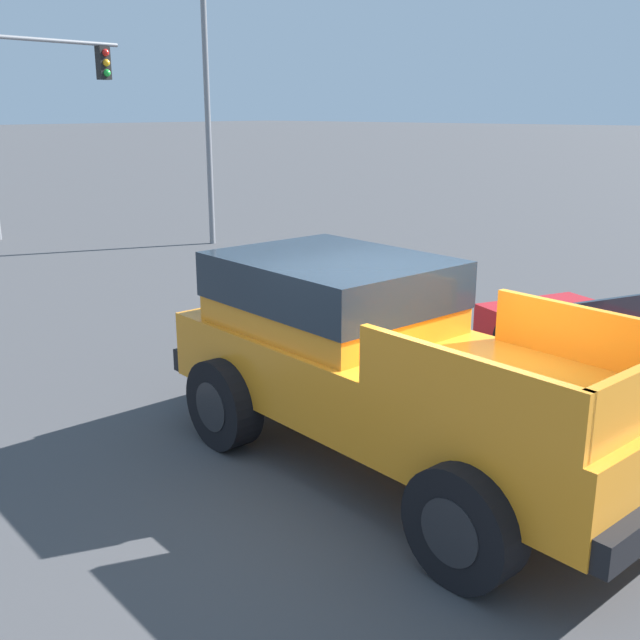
% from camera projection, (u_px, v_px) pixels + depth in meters
% --- Properties ---
extents(ground_plane, '(320.00, 320.00, 0.00)m').
position_uv_depth(ground_plane, '(412.00, 470.00, 7.10)').
color(ground_plane, '#424244').
extents(orange_pickup_truck, '(2.79, 5.35, 1.91)m').
position_uv_depth(orange_pickup_truck, '(378.00, 352.00, 7.08)').
color(orange_pickup_truck, orange).
rests_on(orange_pickup_truck, ground_plane).
extents(traffic_light_main, '(4.17, 0.38, 5.31)m').
position_uv_depth(traffic_light_main, '(42.00, 92.00, 19.83)').
color(traffic_light_main, slate).
rests_on(traffic_light_main, ground_plane).
extents(street_lamp_post, '(0.90, 0.24, 9.04)m').
position_uv_depth(street_lamp_post, '(204.00, 21.00, 17.67)').
color(street_lamp_post, slate).
rests_on(street_lamp_post, ground_plane).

